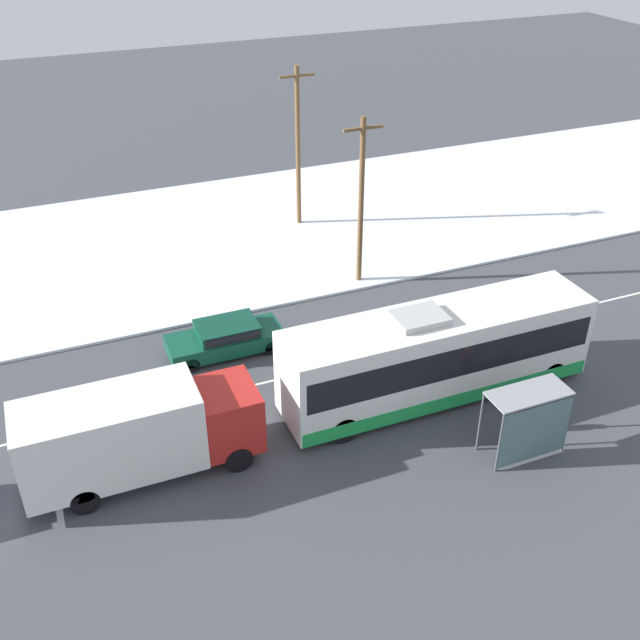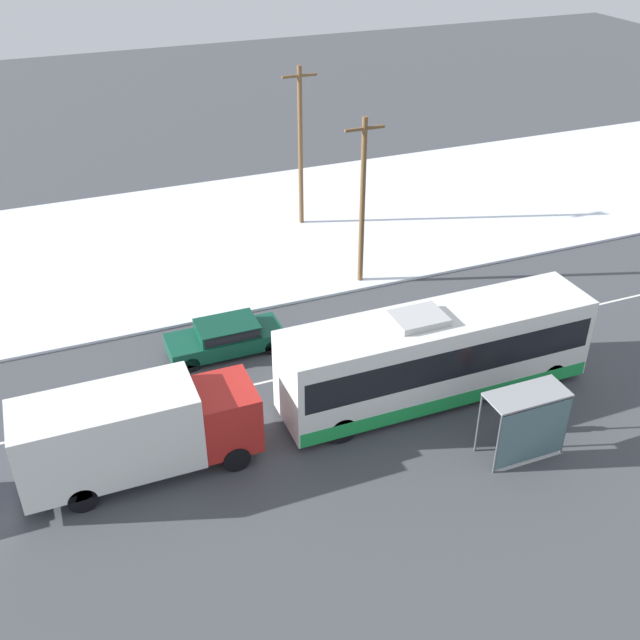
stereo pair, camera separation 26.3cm
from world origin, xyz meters
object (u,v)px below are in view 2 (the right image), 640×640
Objects in this scene: city_bus at (436,355)px; sedan_car at (226,336)px; box_truck at (134,431)px; pedestrian_at_stop at (519,410)px; bus_shelter at (530,417)px; utility_pole_roadside at (362,200)px; utility_pole_snowlot at (300,146)px.

city_bus reaches higher than sedan_car.
box_truck is at bearing 51.75° from sedan_car.
pedestrian_at_stop is at bearing -61.66° from city_bus.
bus_shelter is 13.14m from utility_pole_roadside.
utility_pole_snowlot reaches higher than sedan_car.
sedan_car is (-6.27, 5.54, -1.03)m from city_bus.
city_bus reaches higher than box_truck.
pedestrian_at_stop is at bearing 132.84° from sedan_car.
utility_pole_roadside is 7.07m from utility_pole_snowlot.
sedan_car is at bearing 132.84° from pedestrian_at_stop.
utility_pole_snowlot is (11.54, 16.04, 2.64)m from box_truck.
utility_pole_roadside is at bearing 83.15° from city_bus.
utility_pole_snowlot is (0.80, 15.92, 2.60)m from city_bus.
bus_shelter is at bearing -74.80° from city_bus.
pedestrian_at_stop is (1.58, -2.94, -0.79)m from city_bus.
box_truck is 12.66m from pedestrian_at_stop.
utility_pole_snowlot reaches higher than utility_pole_roadside.
sedan_car is 13.07m from utility_pole_snowlot.
utility_pole_roadside is at bearing 90.18° from bus_shelter.
pedestrian_at_stop is 12.20m from utility_pole_roadside.
bus_shelter reaches higher than sedan_car.
box_truck is 0.95× the size of utility_pole_roadside.
box_truck is 15.01m from utility_pole_roadside.
sedan_car is at bearing -155.69° from utility_pole_roadside.
pedestrian_at_stop is 0.20× the size of utility_pole_roadside.
utility_pole_snowlot reaches higher than bus_shelter.
utility_pole_snowlot reaches higher than city_bus.
utility_pole_snowlot is (-0.30, 19.98, 2.69)m from bus_shelter.
pedestrian_at_stop is (12.32, -2.81, -0.75)m from box_truck.
sedan_car is 8.72m from utility_pole_roadside.
sedan_car is (4.46, 5.66, -0.98)m from box_truck.
utility_pole_snowlot is (-0.26, 7.06, 0.29)m from utility_pole_roadside.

